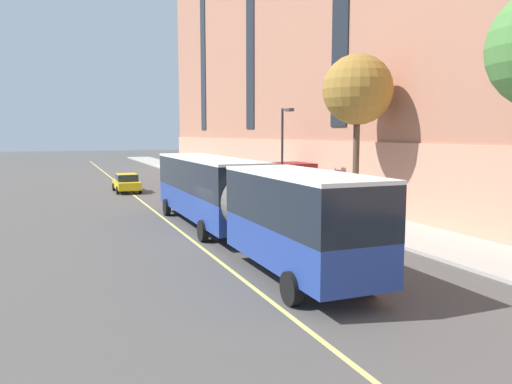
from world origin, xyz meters
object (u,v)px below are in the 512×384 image
(parked_car_darkgray_5, at_px, (260,196))
(taxi_cab, at_px, (127,183))
(city_bus, at_px, (233,195))
(parked_car_white_3, at_px, (330,218))
(parked_car_black_4, at_px, (200,178))
(street_tree_mid_block, at_px, (358,91))
(parked_car_black_0, at_px, (183,172))
(street_lamp, at_px, (284,145))

(parked_car_darkgray_5, relative_size, taxi_cab, 1.02)
(city_bus, distance_m, parked_car_white_3, 5.19)
(parked_car_white_3, relative_size, parked_car_black_4, 0.95)
(city_bus, height_order, parked_car_white_3, city_bus)
(street_tree_mid_block, bearing_deg, parked_car_black_4, 98.60)
(parked_car_black_0, distance_m, parked_car_darkgray_5, 21.97)
(parked_car_white_3, bearing_deg, street_tree_mid_block, 40.36)
(parked_car_black_0, bearing_deg, parked_car_white_3, -90.23)
(parked_car_white_3, xyz_separation_m, street_lamp, (1.80, 9.26, 3.35))
(parked_car_white_3, bearing_deg, taxi_cab, 107.62)
(parked_car_white_3, relative_size, street_lamp, 0.71)
(street_lamp, bearing_deg, taxi_cab, 124.79)
(taxi_cab, height_order, street_lamp, street_lamp)
(taxi_cab, distance_m, street_tree_mid_block, 22.58)
(parked_car_black_0, xyz_separation_m, parked_car_white_3, (-0.13, -31.17, -0.00))
(parked_car_black_0, bearing_deg, city_bus, -99.39)
(parked_car_darkgray_5, bearing_deg, parked_car_black_0, 89.72)
(street_lamp, bearing_deg, parked_car_black_4, 96.95)
(taxi_cab, bearing_deg, parked_car_black_0, 52.89)
(parked_car_black_0, bearing_deg, parked_car_darkgray_5, -90.28)
(parked_car_darkgray_5, xyz_separation_m, street_lamp, (1.78, 0.07, 3.35))
(parked_car_black_0, distance_m, street_lamp, 22.22)
(parked_car_black_0, bearing_deg, street_tree_mid_block, -83.80)
(parked_car_darkgray_5, xyz_separation_m, taxi_cab, (-6.95, 12.64, 0.00))
(taxi_cab, bearing_deg, street_tree_mid_block, -62.01)
(parked_car_black_0, relative_size, taxi_cab, 1.00)
(parked_car_darkgray_5, bearing_deg, parked_car_black_4, 90.02)
(city_bus, xyz_separation_m, street_lamp, (6.82, 9.19, 2.01))
(parked_car_white_3, distance_m, taxi_cab, 22.91)
(parked_car_black_0, relative_size, street_tree_mid_block, 0.50)
(city_bus, relative_size, parked_car_black_4, 4.32)
(parked_car_black_4, xyz_separation_m, parked_car_darkgray_5, (0.01, -14.71, -0.00))
(parked_car_darkgray_5, distance_m, street_lamp, 3.80)
(parked_car_black_0, bearing_deg, parked_car_black_4, -90.89)
(parked_car_black_4, bearing_deg, taxi_cab, -163.38)
(parked_car_black_0, distance_m, parked_car_white_3, 31.17)
(parked_car_black_4, relative_size, parked_car_darkgray_5, 1.03)
(city_bus, bearing_deg, street_lamp, 53.44)
(city_bus, bearing_deg, parked_car_black_4, 78.08)
(city_bus, xyz_separation_m, parked_car_black_4, (5.03, 23.84, -1.34))
(city_bus, height_order, street_tree_mid_block, street_tree_mid_block)
(city_bus, bearing_deg, street_tree_mid_block, 17.92)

